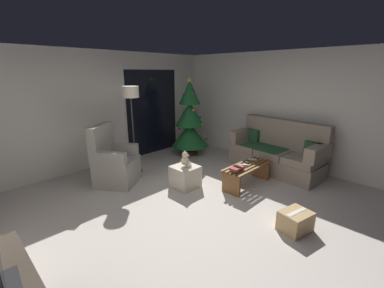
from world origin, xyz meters
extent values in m
plane|color=#BCB2A8|center=(0.00, 0.00, 0.00)|extent=(7.00, 7.00, 0.00)
cube|color=silver|center=(0.00, 3.06, 1.25)|extent=(5.72, 0.12, 2.50)
cube|color=silver|center=(2.86, 0.00, 1.25)|extent=(0.12, 6.00, 2.50)
cube|color=silver|center=(1.26, 2.99, 1.10)|extent=(1.60, 0.02, 2.20)
cube|color=black|center=(1.26, 2.97, 1.05)|extent=(1.50, 0.02, 2.10)
cube|color=gray|center=(2.25, 0.07, 0.17)|extent=(0.91, 1.95, 0.34)
cube|color=gray|center=(2.18, -0.55, 0.41)|extent=(0.73, 0.65, 0.14)
cube|color=gray|center=(2.23, 0.07, 0.41)|extent=(0.73, 0.65, 0.14)
cube|color=gray|center=(2.28, 0.69, 0.41)|extent=(0.73, 0.65, 0.14)
cube|color=gray|center=(2.55, 0.04, 0.78)|extent=(0.35, 1.91, 0.60)
cube|color=gray|center=(2.18, -0.80, 0.62)|extent=(0.77, 0.26, 0.28)
cube|color=gray|center=(2.32, 0.93, 0.62)|extent=(0.77, 0.26, 0.28)
cube|color=#234C2D|center=(2.23, 0.32, 0.49)|extent=(0.67, 0.94, 0.02)
cube|color=#234C2D|center=(2.35, -0.64, 0.62)|extent=(0.15, 0.33, 0.28)
cube|color=#234C2D|center=(2.47, 0.75, 0.62)|extent=(0.15, 0.33, 0.28)
cube|color=brown|center=(1.23, -0.10, 0.38)|extent=(1.10, 0.05, 0.04)
cube|color=brown|center=(1.23, -0.01, 0.38)|extent=(1.10, 0.05, 0.04)
cube|color=brown|center=(1.23, 0.08, 0.38)|extent=(1.10, 0.05, 0.04)
cube|color=brown|center=(1.23, 0.17, 0.38)|extent=(1.10, 0.05, 0.04)
cube|color=brown|center=(1.23, 0.25, 0.38)|extent=(1.10, 0.05, 0.04)
cube|color=brown|center=(0.74, 0.08, 0.18)|extent=(0.05, 0.36, 0.37)
cube|color=brown|center=(1.72, 0.08, 0.18)|extent=(0.05, 0.36, 0.37)
cube|color=#ADADB2|center=(1.15, 0.12, 0.41)|extent=(0.13, 0.15, 0.02)
cube|color=silver|center=(1.54, 0.17, 0.41)|extent=(0.11, 0.16, 0.02)
cube|color=black|center=(1.32, 0.18, 0.41)|extent=(0.10, 0.16, 0.02)
cube|color=#337042|center=(0.87, 0.08, 0.42)|extent=(0.27, 0.22, 0.04)
cube|color=#A32D28|center=(0.86, 0.05, 0.46)|extent=(0.26, 0.15, 0.03)
cube|color=black|center=(0.87, 0.06, 0.48)|extent=(0.09, 0.15, 0.01)
cylinder|color=#4C1E19|center=(1.80, 2.17, 0.05)|extent=(0.36, 0.36, 0.10)
cylinder|color=brown|center=(1.80, 2.17, 0.16)|extent=(0.08, 0.08, 0.12)
cone|color=#195628|center=(1.80, 2.17, 0.51)|extent=(0.91, 0.91, 0.59)
cone|color=#195628|center=(1.80, 2.17, 1.05)|extent=(0.72, 0.72, 0.59)
cone|color=#195628|center=(1.80, 2.17, 1.58)|extent=(0.53, 0.53, 0.59)
sphere|color=#1E8C33|center=(2.09, 2.08, 0.93)|extent=(0.06, 0.06, 0.06)
sphere|color=gold|center=(1.91, 1.85, 0.80)|extent=(0.06, 0.06, 0.06)
sphere|color=gold|center=(1.96, 2.07, 1.40)|extent=(0.06, 0.06, 0.06)
sphere|color=#1E8C33|center=(2.15, 1.91, 0.38)|extent=(0.06, 0.06, 0.06)
sphere|color=#B233A5|center=(1.66, 2.25, 1.55)|extent=(0.06, 0.06, 0.06)
sphere|color=#B233A5|center=(1.75, 2.02, 1.55)|extent=(0.06, 0.06, 0.06)
sphere|color=white|center=(1.85, 1.97, 1.33)|extent=(0.06, 0.06, 0.06)
sphere|color=red|center=(1.80, 2.51, 0.77)|extent=(0.06, 0.06, 0.06)
sphere|color=#B233A5|center=(1.71, 2.34, 1.37)|extent=(0.06, 0.06, 0.06)
sphere|color=gold|center=(1.93, 1.79, 0.51)|extent=(0.06, 0.06, 0.06)
sphere|color=gold|center=(1.70, 1.94, 1.17)|extent=(0.06, 0.06, 0.06)
sphere|color=#B233A5|center=(1.78, 2.55, 0.61)|extent=(0.06, 0.06, 0.06)
cone|color=#EAD14C|center=(1.80, 2.17, 1.88)|extent=(0.14, 0.14, 0.12)
cube|color=gray|center=(-0.42, 1.88, 0.16)|extent=(0.95, 0.95, 0.31)
cube|color=gray|center=(-0.42, 1.88, 0.40)|extent=(0.95, 0.95, 0.18)
cube|color=gray|center=(-0.58, 2.09, 0.81)|extent=(0.65, 0.53, 0.64)
cube|color=gray|center=(-0.18, 2.02, 0.60)|extent=(0.45, 0.55, 0.22)
cube|color=gray|center=(-0.64, 1.70, 0.60)|extent=(0.45, 0.55, 0.22)
cylinder|color=#2D2D30|center=(0.13, 2.12, 0.01)|extent=(0.28, 0.28, 0.02)
cylinder|color=#2D2D30|center=(0.13, 2.12, 0.80)|extent=(0.03, 0.03, 1.55)
cylinder|color=beige|center=(0.13, 2.12, 1.67)|extent=(0.32, 0.32, 0.22)
cube|color=black|center=(-2.50, -0.51, 0.78)|extent=(0.04, 0.06, 0.06)
cube|color=beige|center=(0.38, 0.85, 0.20)|extent=(0.44, 0.44, 0.40)
cylinder|color=beige|center=(0.45, 0.85, 0.43)|extent=(0.12, 0.12, 0.06)
cylinder|color=beige|center=(0.39, 0.78, 0.43)|extent=(0.12, 0.12, 0.06)
sphere|color=beige|center=(0.38, 0.85, 0.50)|extent=(0.15, 0.15, 0.15)
sphere|color=beige|center=(0.38, 0.85, 0.62)|extent=(0.11, 0.11, 0.11)
sphere|color=#F4E5C1|center=(0.41, 0.82, 0.61)|extent=(0.04, 0.04, 0.04)
sphere|color=beige|center=(0.40, 0.88, 0.67)|extent=(0.04, 0.04, 0.04)
sphere|color=beige|center=(0.35, 0.83, 0.67)|extent=(0.04, 0.04, 0.04)
sphere|color=beige|center=(0.44, 0.89, 0.51)|extent=(0.06, 0.06, 0.06)
sphere|color=beige|center=(0.34, 0.79, 0.51)|extent=(0.06, 0.06, 0.06)
cube|color=tan|center=(0.50, -1.15, 0.13)|extent=(0.46, 0.40, 0.27)
cube|color=beige|center=(0.50, -1.15, 0.27)|extent=(0.36, 0.14, 0.00)
camera|label=1|loc=(-2.55, -2.23, 2.06)|focal=23.44mm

